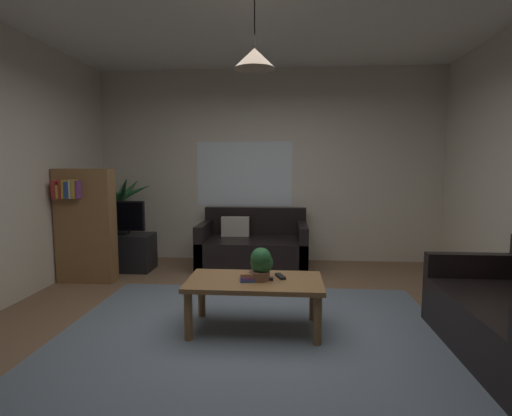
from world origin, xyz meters
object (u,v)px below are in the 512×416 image
object	(u,v)px
couch_under_window	(253,249)
tv	(118,217)
coffee_table	(255,287)
pendant_lamp	(255,58)
bookshelf_corner	(85,224)
remote_on_table_1	(264,279)
book_on_table_1	(249,277)
book_on_table_0	(249,280)
tv_stand	(120,252)
book_on_table_2	(248,275)
potted_palm_corner	(121,220)
remote_on_table_0	(280,276)
potted_plant_on_table	(261,263)

from	to	relation	value
couch_under_window	tv	world-z (taller)	tv
coffee_table	pendant_lamp	world-z (taller)	pendant_lamp
bookshelf_corner	remote_on_table_1	bearing A→B (deg)	-29.28
remote_on_table_1	book_on_table_1	bearing A→B (deg)	104.93
book_on_table_0	bookshelf_corner	xyz separation A→B (m)	(-2.15, 1.32, 0.26)
tv_stand	book_on_table_1	bearing A→B (deg)	-43.72
coffee_table	book_on_table_2	bearing A→B (deg)	-138.31
book_on_table_0	tv_stand	bearing A→B (deg)	136.35
book_on_table_0	potted_palm_corner	bearing A→B (deg)	132.69
tv_stand	pendant_lamp	bearing A→B (deg)	-42.33
remote_on_table_0	couch_under_window	bearing A→B (deg)	-97.98
couch_under_window	potted_palm_corner	xyz separation A→B (m)	(-1.98, 0.18, 0.36)
potted_palm_corner	coffee_table	bearing A→B (deg)	-46.16
potted_plant_on_table	remote_on_table_1	bearing A→B (deg)	-7.33
book_on_table_0	potted_plant_on_table	distance (m)	0.18
book_on_table_2	book_on_table_1	bearing A→B (deg)	-35.10
coffee_table	tv_stand	size ratio (longest dim) A/B	1.31
potted_plant_on_table	bookshelf_corner	size ratio (longest dim) A/B	0.20
coffee_table	remote_on_table_0	world-z (taller)	remote_on_table_0
couch_under_window	bookshelf_corner	size ratio (longest dim) A/B	1.06
tv	bookshelf_corner	xyz separation A→B (m)	(-0.19, -0.54, -0.01)
book_on_table_1	tv_stand	size ratio (longest dim) A/B	0.13
couch_under_window	pendant_lamp	world-z (taller)	pendant_lamp
book_on_table_0	potted_palm_corner	world-z (taller)	potted_palm_corner
coffee_table	remote_on_table_1	distance (m)	0.11
remote_on_table_1	book_on_table_2	bearing A→B (deg)	104.61
coffee_table	remote_on_table_1	size ratio (longest dim) A/B	7.34
book_on_table_2	bookshelf_corner	xyz separation A→B (m)	(-2.15, 1.32, 0.21)
couch_under_window	potted_plant_on_table	xyz separation A→B (m)	(0.25, -2.08, 0.33)
book_on_table_2	pendant_lamp	bearing A→B (deg)	41.69
couch_under_window	book_on_table_2	bearing A→B (deg)	-86.15
book_on_table_1	book_on_table_2	size ratio (longest dim) A/B	0.87
potted_plant_on_table	bookshelf_corner	bearing A→B (deg)	150.51
book_on_table_1	potted_plant_on_table	bearing A→B (deg)	21.40
couch_under_window	tv_stand	xyz separation A→B (m)	(-1.82, -0.25, -0.02)
coffee_table	potted_palm_corner	size ratio (longest dim) A/B	0.89
tv_stand	pendant_lamp	world-z (taller)	pendant_lamp
potted_plant_on_table	pendant_lamp	xyz separation A→B (m)	(-0.06, 0.00, 1.71)
potted_palm_corner	book_on_table_2	bearing A→B (deg)	-47.37
book_on_table_1	potted_plant_on_table	size ratio (longest dim) A/B	0.42
couch_under_window	coffee_table	xyz separation A→B (m)	(0.19, -2.08, 0.11)
book_on_table_1	tv	xyz separation A→B (m)	(-1.96, 1.86, 0.25)
book_on_table_2	tv_stand	size ratio (longest dim) A/B	0.15
remote_on_table_1	potted_plant_on_table	bearing A→B (deg)	81.56
bookshelf_corner	pendant_lamp	distance (m)	3.00
tv_stand	bookshelf_corner	size ratio (longest dim) A/B	0.64
couch_under_window	pendant_lamp	bearing A→B (deg)	-84.71
coffee_table	remote_on_table_1	xyz separation A→B (m)	(0.08, -0.01, 0.08)
book_on_table_1	bookshelf_corner	size ratio (longest dim) A/B	0.08
book_on_table_2	potted_plant_on_table	bearing A→B (deg)	20.99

